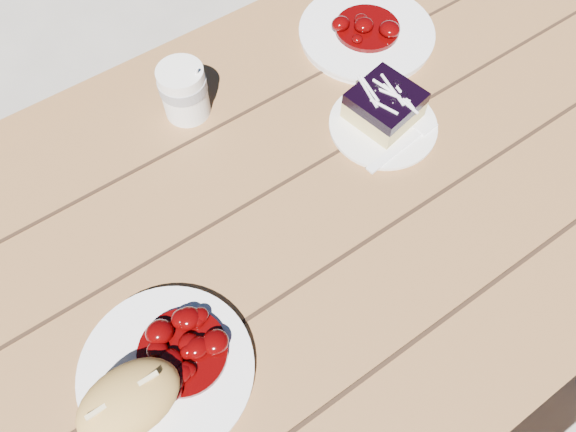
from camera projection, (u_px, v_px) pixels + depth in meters
ground at (236, 399)px, 1.47m from camera, size 60.00×60.00×0.00m
picnic_table at (208, 327)px, 0.96m from camera, size 2.00×1.55×0.75m
main_plate at (167, 370)px, 0.75m from camera, size 0.23×0.23×0.02m
goulash_stew at (181, 349)px, 0.74m from camera, size 0.12×0.12×0.04m
bread_roll at (129, 400)px, 0.69m from camera, size 0.14×0.09×0.07m
dessert_plate at (383, 126)px, 0.96m from camera, size 0.18×0.18×0.01m
blueberry_cake at (385, 105)px, 0.94m from camera, size 0.12×0.12×0.06m
fork_dessert at (395, 150)px, 0.93m from camera, size 0.16×0.04×0.00m
coffee_cup at (184, 92)px, 0.94m from camera, size 0.08×0.08×0.10m
second_plate at (366, 34)px, 1.07m from camera, size 0.25×0.25×0.02m
second_stew at (368, 22)px, 1.04m from camera, size 0.12×0.12×0.04m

